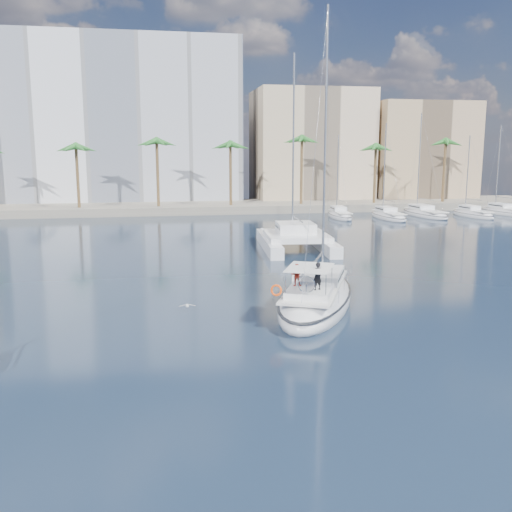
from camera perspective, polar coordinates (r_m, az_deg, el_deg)
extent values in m
plane|color=black|center=(32.33, 1.31, -6.23)|extent=(160.00, 160.00, 0.00)
cube|color=gray|center=(91.96, -6.42, 4.88)|extent=(120.00, 14.00, 1.20)
cube|color=silver|center=(103.61, -13.86, 12.68)|extent=(42.00, 16.00, 28.00)
cube|color=#C7AD8F|center=(104.26, 5.47, 10.71)|extent=(20.00, 14.00, 20.00)
cube|color=tan|center=(109.56, 16.03, 9.81)|extent=(18.00, 12.00, 18.00)
cylinder|color=brown|center=(87.66, -6.30, 7.67)|extent=(0.44, 0.44, 10.50)
sphere|color=#266927|center=(87.58, -6.37, 11.10)|extent=(3.60, 3.60, 3.60)
cylinder|color=brown|center=(96.27, 14.52, 7.64)|extent=(0.44, 0.44, 10.50)
sphere|color=#266927|center=(96.20, 14.66, 10.76)|extent=(3.60, 3.60, 3.60)
ellipsoid|color=silver|center=(34.67, 6.03, -4.48)|extent=(8.83, 13.05, 2.60)
ellipsoid|color=black|center=(34.58, 6.04, -3.89)|extent=(8.91, 13.17, 0.18)
cube|color=silver|center=(34.20, 6.00, -2.99)|extent=(6.48, 9.72, 0.12)
cube|color=silver|center=(35.52, 6.35, -1.90)|extent=(4.14, 4.84, 0.60)
cube|color=black|center=(35.51, 6.35, -1.87)|extent=(3.96, 4.41, 0.14)
cylinder|color=#B7BABF|center=(36.16, 6.92, 10.93)|extent=(0.15, 0.15, 16.42)
cylinder|color=#B7BABF|center=(34.23, 6.14, -0.31)|extent=(2.20, 4.65, 0.11)
cube|color=silver|center=(31.83, 5.38, -3.54)|extent=(3.46, 3.83, 0.36)
cube|color=silver|center=(31.41, 5.39, -1.16)|extent=(3.46, 3.83, 0.04)
torus|color=silver|center=(30.51, 5.06, -2.84)|extent=(0.89, 0.45, 0.96)
torus|color=#E9450C|center=(30.39, 2.04, -3.44)|extent=(0.65, 0.44, 0.64)
imported|color=black|center=(31.27, 6.15, -2.01)|extent=(0.66, 0.55, 1.54)
imported|color=#AA271A|center=(32.16, 4.06, -1.89)|extent=(0.74, 0.65, 1.26)
cube|color=silver|center=(55.32, 1.30, 1.31)|extent=(2.30, 12.84, 1.10)
cube|color=silver|center=(56.15, 6.57, 1.38)|extent=(2.30, 12.84, 1.10)
cube|color=silver|center=(54.94, 4.07, 2.02)|extent=(6.38, 7.50, 0.50)
cube|color=silver|center=(55.47, 3.97, 2.83)|extent=(3.83, 4.12, 1.00)
cube|color=black|center=(55.46, 3.97, 2.88)|extent=(3.81, 3.62, 0.18)
cylinder|color=#B7BABF|center=(56.90, 3.75, 11.11)|extent=(0.18, 0.18, 17.04)
ellipsoid|color=silver|center=(33.81, -6.89, -4.96)|extent=(0.20, 0.38, 0.18)
sphere|color=silver|center=(33.98, -6.91, -4.85)|extent=(0.10, 0.10, 0.10)
cube|color=gray|center=(33.79, -7.35, -4.93)|extent=(0.44, 0.16, 0.10)
cube|color=gray|center=(33.82, -6.43, -4.90)|extent=(0.44, 0.16, 0.10)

